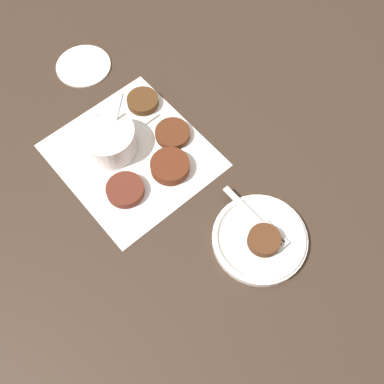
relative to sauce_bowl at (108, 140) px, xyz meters
name	(u,v)px	position (x,y,z in m)	size (l,w,h in m)	color
ground_plane	(130,152)	(-0.03, -0.03, -0.03)	(4.00, 4.00, 0.00)	#38281E
napkin	(131,156)	(-0.04, -0.03, -0.03)	(0.35, 0.34, 0.00)	white
sauce_bowl	(108,140)	(0.00, 0.00, 0.00)	(0.12, 0.11, 0.10)	white
fritter_0	(173,133)	(-0.04, -0.13, -0.02)	(0.07, 0.07, 0.01)	#522815
fritter_1	(125,190)	(-0.11, 0.02, -0.02)	(0.07, 0.07, 0.02)	#5A271B
fritter_2	(170,166)	(-0.11, -0.08, -0.01)	(0.08, 0.08, 0.02)	#572615
fritter_3	(143,101)	(0.07, -0.11, -0.02)	(0.07, 0.07, 0.02)	#4C2F16
serving_plate	(260,238)	(-0.32, -0.16, -0.02)	(0.18, 0.18, 0.02)	white
fritter_on_plate	(264,240)	(-0.33, -0.16, 0.00)	(0.06, 0.06, 0.02)	#512D19
fork	(260,223)	(-0.30, -0.17, -0.01)	(0.16, 0.05, 0.00)	silver
extra_saucer	(83,65)	(0.23, -0.04, -0.03)	(0.12, 0.12, 0.01)	white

